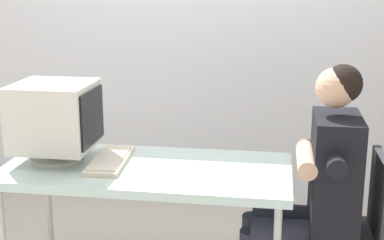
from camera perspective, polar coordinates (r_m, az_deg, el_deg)
The scene contains 6 objects.
wall_back at distance 4.00m, azimuth 4.20°, elevation 12.03°, with size 8.00×0.10×3.00m, color silver.
desk at distance 2.83m, azimuth -4.64°, elevation -5.73°, with size 1.44×0.67×0.74m.
crt_monitor at distance 2.92m, azimuth -13.82°, elevation 0.29°, with size 0.40×0.37×0.41m.
keyboard at distance 2.89m, azimuth -8.36°, elevation -4.04°, with size 0.20×0.47×0.03m.
office_chair at distance 2.90m, azimuth 15.77°, elevation -10.53°, with size 0.44×0.44×0.84m.
person_seated at distance 2.80m, azimuth 12.42°, elevation -6.44°, with size 0.68×0.60×1.28m.
Camera 1 is at (0.64, -2.58, 1.67)m, focal length 52.07 mm.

